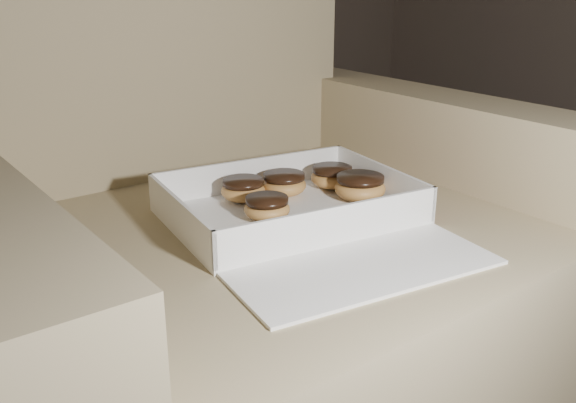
{
  "coord_description": "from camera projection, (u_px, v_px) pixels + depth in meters",
  "views": [
    {
      "loc": [
        -0.64,
        -0.29,
        0.85
      ],
      "look_at": [
        -0.05,
        0.48,
        0.49
      ],
      "focal_mm": 40.0,
      "sensor_mm": 36.0,
      "label": 1
    }
  ],
  "objects": [
    {
      "name": "donut_b",
      "position": [
        267.0,
        207.0,
        1.01
      ],
      "size": [
        0.07,
        0.07,
        0.04
      ],
      "color": "#BD7A42",
      "rests_on": "bakery_box"
    },
    {
      "name": "armchair",
      "position": [
        246.0,
        283.0,
        1.13
      ],
      "size": [
        0.99,
        0.84,
        1.03
      ],
      "color": "#92855D",
      "rests_on": "floor"
    },
    {
      "name": "bakery_box",
      "position": [
        302.0,
        218.0,
        1.01
      ],
      "size": [
        0.43,
        0.49,
        0.06
      ],
      "rotation": [
        0.0,
        0.0,
        -0.15
      ],
      "color": "white",
      "rests_on": "armchair"
    },
    {
      "name": "crumb_c",
      "position": [
        235.0,
        247.0,
        0.91
      ],
      "size": [
        0.01,
        0.01,
        0.0
      ],
      "primitive_type": "ellipsoid",
      "color": "black",
      "rests_on": "bakery_box"
    },
    {
      "name": "crumb_a",
      "position": [
        214.0,
        255.0,
        0.89
      ],
      "size": [
        0.01,
        0.01,
        0.0
      ],
      "primitive_type": "ellipsoid",
      "color": "black",
      "rests_on": "bakery_box"
    },
    {
      "name": "donut_e",
      "position": [
        243.0,
        189.0,
        1.09
      ],
      "size": [
        0.08,
        0.08,
        0.04
      ],
      "color": "#BD7A42",
      "rests_on": "bakery_box"
    },
    {
      "name": "donut_c",
      "position": [
        360.0,
        187.0,
        1.09
      ],
      "size": [
        0.09,
        0.09,
        0.04
      ],
      "color": "#BD7A42",
      "rests_on": "bakery_box"
    },
    {
      "name": "donut_a",
      "position": [
        332.0,
        176.0,
        1.16
      ],
      "size": [
        0.08,
        0.08,
        0.04
      ],
      "color": "#BD7A42",
      "rests_on": "bakery_box"
    },
    {
      "name": "donut_d",
      "position": [
        284.0,
        184.0,
        1.12
      ],
      "size": [
        0.08,
        0.08,
        0.04
      ],
      "color": "#BD7A42",
      "rests_on": "bakery_box"
    },
    {
      "name": "crumb_e",
      "position": [
        380.0,
        199.0,
        1.1
      ],
      "size": [
        0.01,
        0.01,
        0.0
      ],
      "primitive_type": "ellipsoid",
      "color": "black",
      "rests_on": "bakery_box"
    },
    {
      "name": "crumb_b",
      "position": [
        235.0,
        253.0,
        0.89
      ],
      "size": [
        0.01,
        0.01,
        0.0
      ],
      "primitive_type": "ellipsoid",
      "color": "black",
      "rests_on": "bakery_box"
    },
    {
      "name": "crumb_d",
      "position": [
        253.0,
        223.0,
        1.0
      ],
      "size": [
        0.01,
        0.01,
        0.0
      ],
      "primitive_type": "ellipsoid",
      "color": "black",
      "rests_on": "bakery_box"
    }
  ]
}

